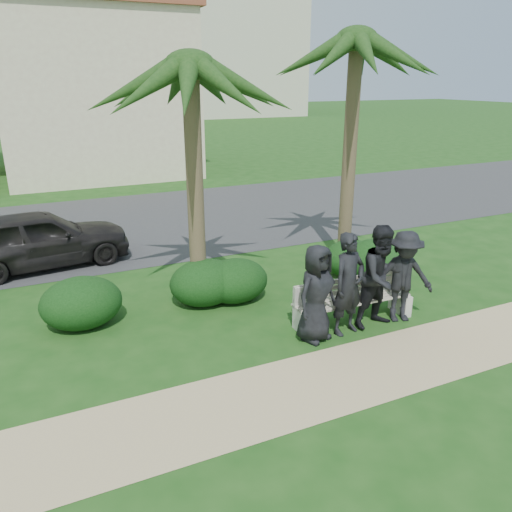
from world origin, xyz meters
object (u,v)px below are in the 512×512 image
(park_bench, at_px, (353,304))
(man_a, at_px, (316,293))
(car_a, at_px, (40,239))
(man_d, at_px, (403,277))
(palm_left, at_px, (190,69))
(man_b, at_px, (349,284))
(palm_right, at_px, (357,42))
(man_c, at_px, (382,277))

(park_bench, bearing_deg, man_a, -162.47)
(car_a, bearing_deg, man_a, -151.33)
(man_d, height_order, palm_left, palm_left)
(car_a, bearing_deg, park_bench, -144.08)
(man_a, bearing_deg, man_b, -20.53)
(man_d, bearing_deg, park_bench, 177.55)
(park_bench, height_order, car_a, car_a)
(palm_left, xyz_separation_m, palm_right, (3.98, 0.72, 0.56))
(man_a, distance_m, man_d, 1.81)
(park_bench, relative_size, car_a, 0.56)
(man_c, distance_m, palm_left, 4.98)
(man_c, bearing_deg, palm_left, 131.42)
(man_c, xyz_separation_m, car_a, (-5.40, 5.80, -0.25))
(man_c, bearing_deg, man_d, -6.09)
(man_b, xyz_separation_m, man_d, (1.18, -0.02, -0.05))
(man_b, distance_m, palm_right, 5.54)
(park_bench, distance_m, palm_right, 5.70)
(man_b, relative_size, man_c, 0.97)
(man_d, bearing_deg, man_b, -163.19)
(man_a, distance_m, palm_right, 5.83)
(car_a, bearing_deg, man_c, -143.70)
(man_d, xyz_separation_m, palm_right, (0.89, 3.16, 4.12))
(man_b, xyz_separation_m, palm_left, (-1.91, 2.42, 3.50))
(man_d, relative_size, palm_left, 0.32)
(man_d, relative_size, palm_right, 0.29)
(park_bench, xyz_separation_m, palm_left, (-2.25, 2.13, 4.06))
(man_d, bearing_deg, palm_left, 159.61)
(man_a, bearing_deg, palm_right, 30.62)
(palm_left, bearing_deg, man_a, -61.81)
(man_a, height_order, man_b, man_b)
(man_a, xyz_separation_m, palm_right, (2.70, 3.11, 4.13))
(car_a, bearing_deg, palm_right, -117.98)
(man_c, xyz_separation_m, palm_left, (-2.60, 2.44, 3.47))
(palm_left, bearing_deg, car_a, 129.77)
(man_b, height_order, man_c, man_c)
(park_bench, distance_m, man_d, 1.03)
(palm_left, xyz_separation_m, car_a, (-2.80, 3.36, -3.73))
(man_c, bearing_deg, car_a, 127.50)
(palm_left, distance_m, car_a, 5.75)
(man_d, distance_m, palm_left, 5.31)
(man_a, relative_size, man_d, 0.99)
(man_d, bearing_deg, man_c, -162.72)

